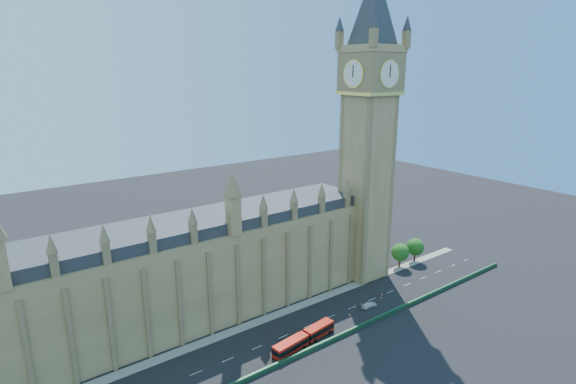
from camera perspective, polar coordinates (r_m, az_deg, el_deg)
ground at (r=121.08m, az=1.04°, el=-17.24°), size 400.00×400.00×0.00m
palace_westminster at (r=120.87m, az=-15.16°, el=-10.37°), size 120.00×20.00×28.00m
elizabeth_tower at (r=138.64m, az=10.30°, el=10.64°), size 20.59×20.59×105.00m
bridge_parapet at (r=114.91m, az=3.92°, el=-18.89°), size 160.00×0.60×1.20m
kerb_north at (r=127.59m, az=-1.65°, el=-15.37°), size 160.00×3.00×0.16m
tree_east_near at (r=157.94m, az=14.08°, el=-7.37°), size 6.00×6.00×8.50m
tree_east_far at (r=163.84m, az=15.89°, el=-6.66°), size 6.00×6.00×8.50m
red_bus at (r=115.20m, az=2.08°, el=-18.10°), size 19.21×5.12×3.23m
car_grey at (r=118.06m, az=2.97°, el=-17.80°), size 4.01×1.62×1.37m
car_silver at (r=119.70m, az=2.79°, el=-17.29°), size 4.28×1.80×1.38m
car_white at (r=133.11m, az=10.27°, el=-13.93°), size 5.14×2.38×1.45m
cone_a at (r=138.33m, az=11.77°, el=-13.01°), size 0.50×0.50×0.66m
cone_b at (r=140.30m, az=11.87°, el=-12.60°), size 0.48×0.48×0.64m
cone_c at (r=128.30m, az=7.84°, el=-15.19°), size 0.50×0.50×0.74m
cone_d at (r=135.32m, az=10.66°, el=-13.62°), size 0.47×0.47×0.69m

